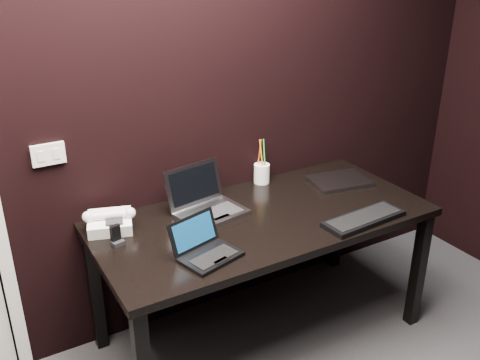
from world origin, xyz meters
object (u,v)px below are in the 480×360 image
silver_laptop (207,205)px  mobile_phone (116,237)px  ext_keyboard (364,219)px  pen_cup (262,173)px  netbook (206,249)px  desk_phone (110,222)px  desk (263,229)px  closed_laptop (339,181)px

silver_laptop → mobile_phone: silver_laptop is taller
ext_keyboard → pen_cup: pen_cup is taller
netbook → mobile_phone: 0.43m
desk_phone → mobile_phone: desk_phone is taller
netbook → desk: bearing=25.0°
desk → silver_laptop: silver_laptop is taller
silver_laptop → closed_laptop: bearing=-3.1°
desk → ext_keyboard: size_ratio=3.76×
mobile_phone → pen_cup: bearing=15.0°
pen_cup → desk_phone: bearing=-173.3°
silver_laptop → netbook: bearing=-117.4°
netbook → pen_cup: size_ratio=1.15×
closed_laptop → pen_cup: bearing=149.4°
silver_laptop → closed_laptop: (0.83, -0.05, -0.03)m
silver_laptop → mobile_phone: size_ratio=3.96×
netbook → desk_phone: 0.53m
desk_phone → pen_cup: (0.92, 0.11, 0.02)m
ext_keyboard → closed_laptop: ext_keyboard is taller
netbook → ext_keyboard: (0.82, -0.10, -0.02)m
desk → mobile_phone: 0.74m
desk → silver_laptop: 0.31m
desk → closed_laptop: closed_laptop is taller
desk_phone → silver_laptop: bearing=-8.8°
netbook → silver_laptop: bearing=62.6°
silver_laptop → desk: bearing=-35.7°
closed_laptop → desk: bearing=-168.4°
desk → desk_phone: desk_phone is taller
closed_laptop → mobile_phone: bearing=-179.0°
desk → netbook: bearing=-155.0°
silver_laptop → ext_keyboard: 0.79m
ext_keyboard → pen_cup: 0.68m
ext_keyboard → silver_laptop: bearing=143.5°
netbook → mobile_phone: netbook is taller
netbook → desk_phone: netbook is taller
silver_laptop → desk_phone: size_ratio=1.47×
desk → mobile_phone: size_ratio=17.96×
netbook → pen_cup: (0.63, 0.55, 0.03)m
netbook → ext_keyboard: netbook is taller
silver_laptop → closed_laptop: size_ratio=1.03×
netbook → closed_laptop: 1.07m
ext_keyboard → closed_laptop: 0.47m
silver_laptop → closed_laptop: 0.83m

